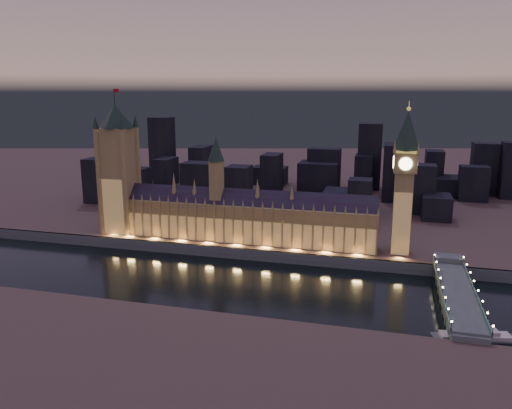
% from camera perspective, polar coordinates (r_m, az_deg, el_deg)
% --- Properties ---
extents(ground_plane, '(2000.00, 2000.00, 0.00)m').
position_cam_1_polar(ground_plane, '(326.60, -3.39, -8.54)').
color(ground_plane, black).
rests_on(ground_plane, ground).
extents(north_bank, '(2000.00, 960.00, 8.00)m').
position_cam_1_polar(north_bank, '(822.24, 8.14, 4.61)').
color(north_bank, brown).
rests_on(north_bank, ground).
extents(embankment_wall, '(2000.00, 2.50, 8.00)m').
position_cam_1_polar(embankment_wall, '(362.03, -1.35, -5.68)').
color(embankment_wall, '#484F50').
rests_on(embankment_wall, ground).
extents(palace_of_westminster, '(202.00, 21.69, 78.00)m').
position_cam_1_polar(palace_of_westminster, '(377.23, -1.74, -1.39)').
color(palace_of_westminster, olive).
rests_on(palace_of_westminster, north_bank).
extents(victoria_tower, '(31.68, 31.68, 112.99)m').
position_cam_1_polar(victoria_tower, '(410.74, -15.48, 4.65)').
color(victoria_tower, olive).
rests_on(victoria_tower, north_bank).
extents(elizabeth_tower, '(18.00, 18.00, 104.47)m').
position_cam_1_polar(elizabeth_tower, '(354.35, 16.64, 3.73)').
color(elizabeth_tower, olive).
rests_on(elizabeth_tower, north_bank).
extents(westminster_bridge, '(18.69, 113.00, 15.90)m').
position_cam_1_polar(westminster_bridge, '(309.03, 21.88, -9.55)').
color(westminster_bridge, '#484F50').
rests_on(westminster_bridge, ground).
extents(river_boat, '(42.02, 18.18, 4.50)m').
position_cam_1_polar(river_boat, '(275.03, 23.77, -13.55)').
color(river_boat, '#484F50').
rests_on(river_boat, ground).
extents(city_backdrop, '(464.64, 215.63, 79.11)m').
position_cam_1_polar(city_backdrop, '(546.51, 8.09, 3.39)').
color(city_backdrop, black).
rests_on(city_backdrop, north_bank).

